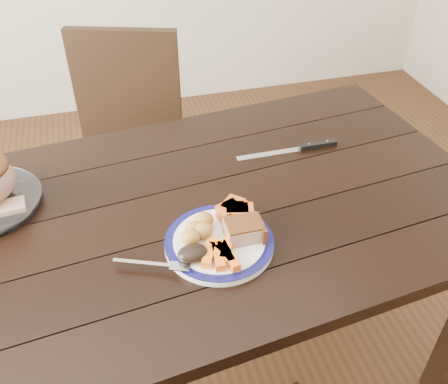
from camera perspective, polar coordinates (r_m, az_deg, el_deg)
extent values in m
plane|color=#472B16|center=(1.89, -2.65, -19.34)|extent=(4.00, 4.00, 0.00)
cube|color=black|center=(1.33, -3.57, -2.40)|extent=(1.69, 1.07, 0.04)
cube|color=black|center=(2.08, 12.50, 0.91)|extent=(0.07, 0.07, 0.71)
cube|color=black|center=(2.00, -11.38, 2.71)|extent=(0.53, 0.53, 0.04)
cube|color=black|center=(2.04, -11.07, 11.75)|extent=(0.41, 0.17, 0.46)
cube|color=black|center=(2.25, -5.21, 0.44)|extent=(0.04, 0.04, 0.43)
cube|color=black|center=(1.98, -6.54, -6.02)|extent=(0.04, 0.04, 0.43)
cube|color=black|center=(2.32, -14.05, 0.74)|extent=(0.04, 0.04, 0.43)
cube|color=black|center=(2.07, -16.49, -5.42)|extent=(0.04, 0.04, 0.43)
cylinder|color=white|center=(1.20, -0.55, -5.85)|extent=(0.26, 0.26, 0.02)
torus|color=#0E0E48|center=(1.20, -0.55, -5.56)|extent=(0.26, 0.26, 0.02)
cube|color=tan|center=(1.19, 2.23, -4.40)|extent=(0.09, 0.07, 0.04)
ellipsoid|color=gold|center=(1.21, -2.31, -3.23)|extent=(0.05, 0.04, 0.04)
ellipsoid|color=gold|center=(1.19, -2.32, -4.36)|extent=(0.04, 0.04, 0.04)
ellipsoid|color=gold|center=(1.19, -2.39, -4.40)|extent=(0.05, 0.04, 0.04)
ellipsoid|color=gold|center=(1.20, -3.46, -4.15)|extent=(0.04, 0.04, 0.04)
ellipsoid|color=gold|center=(1.17, -3.85, -5.17)|extent=(0.05, 0.04, 0.04)
cube|color=orange|center=(1.14, -0.63, -7.55)|extent=(0.03, 0.07, 0.02)
cube|color=orange|center=(1.15, 0.27, -6.59)|extent=(0.05, 0.07, 0.02)
cube|color=orange|center=(1.15, 0.19, -7.03)|extent=(0.03, 0.07, 0.02)
cube|color=orange|center=(1.13, 0.69, -7.66)|extent=(0.04, 0.07, 0.02)
cube|color=orange|center=(1.16, -0.53, -6.45)|extent=(0.05, 0.07, 0.02)
cube|color=orange|center=(1.14, -1.77, -7.22)|extent=(0.05, 0.07, 0.02)
cube|color=orange|center=(1.24, 1.50, -2.35)|extent=(0.06, 0.06, 0.04)
cube|color=orange|center=(1.24, 0.60, -2.30)|extent=(0.07, 0.06, 0.04)
cube|color=orange|center=(1.23, 2.09, -2.50)|extent=(0.06, 0.06, 0.04)
cube|color=orange|center=(1.25, 1.03, -1.84)|extent=(0.07, 0.07, 0.04)
ellipsoid|color=black|center=(1.14, -3.57, -6.99)|extent=(0.07, 0.05, 0.03)
cube|color=silver|center=(1.15, -9.23, -8.07)|extent=(0.13, 0.06, 0.00)
cube|color=silver|center=(1.14, -5.05, -8.51)|extent=(0.05, 0.04, 0.00)
cube|color=tan|center=(1.38, -23.16, -1.58)|extent=(0.08, 0.06, 0.02)
cube|color=silver|center=(1.51, 5.13, 4.35)|extent=(0.20, 0.02, 0.00)
cube|color=black|center=(1.56, 10.70, 5.34)|extent=(0.12, 0.02, 0.01)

